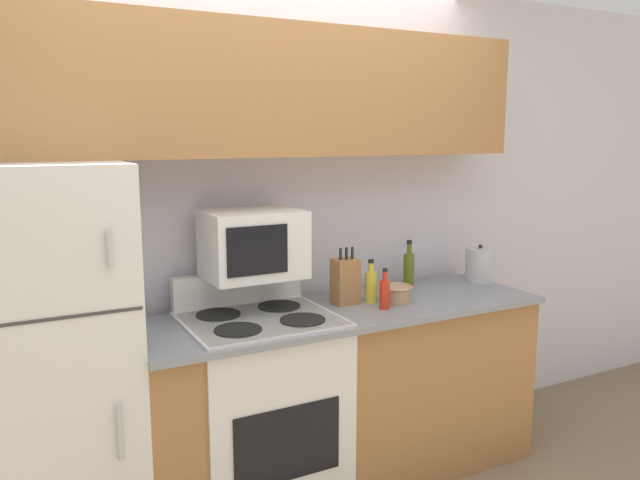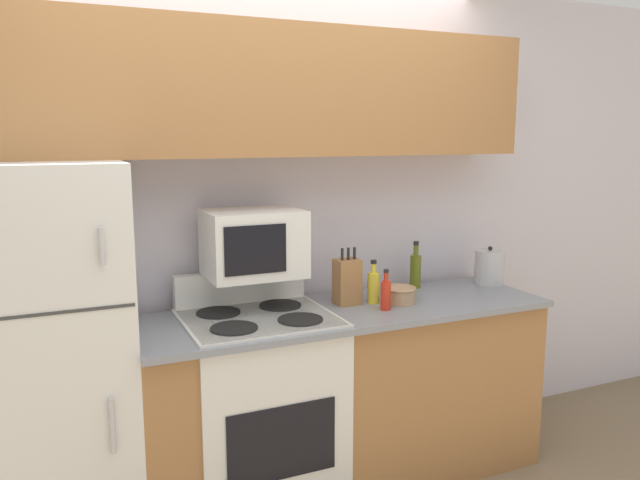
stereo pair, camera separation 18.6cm
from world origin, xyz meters
name	(u,v)px [view 1 (the left image)]	position (x,y,z in m)	size (l,w,h in m)	color
wall_back	(252,229)	(0.00, 0.67, 1.27)	(8.00, 0.05, 2.55)	silver
lower_cabinets	(344,394)	(0.33, 0.29, 0.46)	(2.04, 0.63, 0.91)	#9E6B3D
refrigerator	(48,371)	(-1.02, 0.32, 0.82)	(0.66, 0.66, 1.65)	silver
upper_cabinets	(265,91)	(0.00, 0.48, 1.95)	(2.70, 0.33, 0.60)	#9E6B3D
stove	(261,410)	(-0.13, 0.28, 0.48)	(0.69, 0.61, 1.09)	silver
microwave	(253,244)	(-0.10, 0.40, 1.25)	(0.45, 0.34, 0.31)	silver
knife_block	(345,281)	(0.36, 0.34, 1.03)	(0.12, 0.10, 0.29)	#9E6B3D
bowl	(397,293)	(0.61, 0.25, 0.96)	(0.17, 0.17, 0.08)	tan
bottle_hot_sauce	(385,293)	(0.48, 0.17, 0.99)	(0.05, 0.05, 0.20)	red
bottle_olive_oil	(409,268)	(0.86, 0.49, 1.02)	(0.06, 0.06, 0.26)	#5B6619
bottle_cooking_spray	(371,285)	(0.49, 0.31, 1.00)	(0.06, 0.06, 0.22)	gold
kettle	(480,265)	(1.29, 0.40, 1.01)	(0.17, 0.17, 0.22)	#B7B7BC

